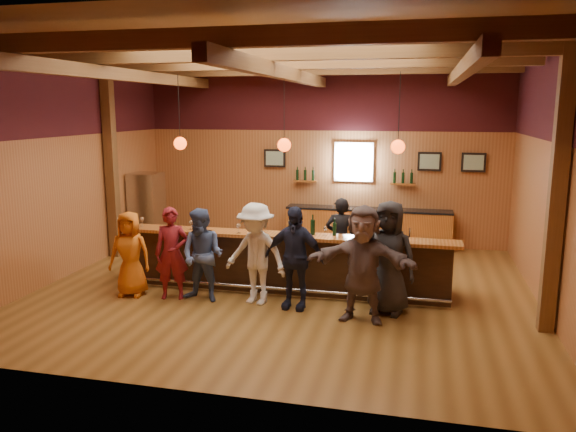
{
  "coord_description": "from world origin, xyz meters",
  "views": [
    {
      "loc": [
        2.37,
        -9.8,
        3.36
      ],
      "look_at": [
        0.0,
        0.3,
        1.35
      ],
      "focal_mm": 35.0,
      "sensor_mm": 36.0,
      "label": 1
    }
  ],
  "objects_px": {
    "customer_white": "(256,254)",
    "customer_dark": "(388,258)",
    "customer_navy": "(294,258)",
    "bottle_a": "(313,227)",
    "customer_orange": "(130,254)",
    "customer_denim": "(203,255)",
    "bartender": "(340,238)",
    "bar_counter": "(287,261)",
    "customer_redvest": "(172,253)",
    "customer_brown": "(363,264)",
    "ice_bucket": "(294,227)",
    "stainless_fridge": "(147,209)",
    "back_bar_cabinet": "(368,227)"
  },
  "relations": [
    {
      "from": "customer_denim",
      "to": "stainless_fridge",
      "type": "bearing_deg",
      "value": 136.96
    },
    {
      "from": "ice_bucket",
      "to": "bottle_a",
      "type": "bearing_deg",
      "value": -0.74
    },
    {
      "from": "bottle_a",
      "to": "bar_counter",
      "type": "bearing_deg",
      "value": 153.52
    },
    {
      "from": "customer_brown",
      "to": "ice_bucket",
      "type": "xyz_separation_m",
      "value": [
        -1.36,
        1.1,
        0.3
      ]
    },
    {
      "from": "bartender",
      "to": "back_bar_cabinet",
      "type": "bearing_deg",
      "value": -102.7
    },
    {
      "from": "customer_white",
      "to": "ice_bucket",
      "type": "relative_size",
      "value": 7.2
    },
    {
      "from": "customer_redvest",
      "to": "customer_dark",
      "type": "height_order",
      "value": "customer_dark"
    },
    {
      "from": "customer_orange",
      "to": "ice_bucket",
      "type": "relative_size",
      "value": 6.26
    },
    {
      "from": "customer_redvest",
      "to": "customer_navy",
      "type": "bearing_deg",
      "value": -14.16
    },
    {
      "from": "bartender",
      "to": "ice_bucket",
      "type": "bearing_deg",
      "value": 49.68
    },
    {
      "from": "customer_redvest",
      "to": "bartender",
      "type": "height_order",
      "value": "customer_redvest"
    },
    {
      "from": "customer_white",
      "to": "customer_brown",
      "type": "height_order",
      "value": "customer_brown"
    },
    {
      "from": "customer_redvest",
      "to": "bartender",
      "type": "bearing_deg",
      "value": 19.73
    },
    {
      "from": "customer_orange",
      "to": "customer_denim",
      "type": "height_order",
      "value": "customer_denim"
    },
    {
      "from": "customer_white",
      "to": "customer_dark",
      "type": "bearing_deg",
      "value": 15.31
    },
    {
      "from": "customer_dark",
      "to": "stainless_fridge",
      "type": "bearing_deg",
      "value": 162.11
    },
    {
      "from": "customer_navy",
      "to": "bartender",
      "type": "relative_size",
      "value": 1.08
    },
    {
      "from": "stainless_fridge",
      "to": "customer_redvest",
      "type": "xyz_separation_m",
      "value": [
        2.27,
        -3.51,
        -0.08
      ]
    },
    {
      "from": "customer_navy",
      "to": "bartender",
      "type": "bearing_deg",
      "value": 80.31
    },
    {
      "from": "customer_navy",
      "to": "customer_denim",
      "type": "bearing_deg",
      "value": -173.33
    },
    {
      "from": "customer_navy",
      "to": "customer_dark",
      "type": "height_order",
      "value": "customer_dark"
    },
    {
      "from": "customer_navy",
      "to": "bartender",
      "type": "xyz_separation_m",
      "value": [
        0.53,
        1.85,
        -0.06
      ]
    },
    {
      "from": "customer_navy",
      "to": "bottle_a",
      "type": "bearing_deg",
      "value": 84.3
    },
    {
      "from": "customer_denim",
      "to": "bartender",
      "type": "distance_m",
      "value": 2.85
    },
    {
      "from": "bar_counter",
      "to": "customer_redvest",
      "type": "bearing_deg",
      "value": -150.09
    },
    {
      "from": "ice_bucket",
      "to": "stainless_fridge",
      "type": "bearing_deg",
      "value": 147.82
    },
    {
      "from": "bartender",
      "to": "bottle_a",
      "type": "bearing_deg",
      "value": 64.49
    },
    {
      "from": "customer_denim",
      "to": "customer_orange",
      "type": "bearing_deg",
      "value": -171.42
    },
    {
      "from": "back_bar_cabinet",
      "to": "customer_navy",
      "type": "relative_size",
      "value": 2.27
    },
    {
      "from": "customer_navy",
      "to": "ice_bucket",
      "type": "height_order",
      "value": "customer_navy"
    },
    {
      "from": "customer_navy",
      "to": "bottle_a",
      "type": "height_order",
      "value": "customer_navy"
    },
    {
      "from": "customer_navy",
      "to": "bottle_a",
      "type": "relative_size",
      "value": 4.77
    },
    {
      "from": "customer_redvest",
      "to": "customer_brown",
      "type": "xyz_separation_m",
      "value": [
        3.39,
        -0.3,
        0.11
      ]
    },
    {
      "from": "customer_white",
      "to": "customer_brown",
      "type": "xyz_separation_m",
      "value": [
        1.87,
        -0.38,
        0.05
      ]
    },
    {
      "from": "customer_redvest",
      "to": "ice_bucket",
      "type": "height_order",
      "value": "customer_redvest"
    },
    {
      "from": "customer_denim",
      "to": "customer_brown",
      "type": "xyz_separation_m",
      "value": [
        2.81,
        -0.3,
        0.11
      ]
    },
    {
      "from": "stainless_fridge",
      "to": "customer_dark",
      "type": "bearing_deg",
      "value": -29.08
    },
    {
      "from": "customer_denim",
      "to": "customer_dark",
      "type": "relative_size",
      "value": 0.88
    },
    {
      "from": "customer_white",
      "to": "bar_counter",
      "type": "bearing_deg",
      "value": 85.46
    },
    {
      "from": "bar_counter",
      "to": "customer_brown",
      "type": "relative_size",
      "value": 3.36
    },
    {
      "from": "back_bar_cabinet",
      "to": "customer_redvest",
      "type": "xyz_separation_m",
      "value": [
        -3.03,
        -4.63,
        0.35
      ]
    },
    {
      "from": "bottle_a",
      "to": "back_bar_cabinet",
      "type": "bearing_deg",
      "value": 80.43
    },
    {
      "from": "customer_denim",
      "to": "customer_dark",
      "type": "bearing_deg",
      "value": 10.7
    },
    {
      "from": "stainless_fridge",
      "to": "customer_white",
      "type": "xyz_separation_m",
      "value": [
        3.8,
        -3.43,
        -0.01
      ]
    },
    {
      "from": "customer_redvest",
      "to": "bartender",
      "type": "xyz_separation_m",
      "value": [
        2.74,
        1.86,
        -0.01
      ]
    },
    {
      "from": "stainless_fridge",
      "to": "bottle_a",
      "type": "distance_m",
      "value": 5.4
    },
    {
      "from": "stainless_fridge",
      "to": "customer_white",
      "type": "bearing_deg",
      "value": -42.11
    },
    {
      "from": "customer_redvest",
      "to": "customer_navy",
      "type": "height_order",
      "value": "customer_navy"
    },
    {
      "from": "back_bar_cabinet",
      "to": "customer_orange",
      "type": "height_order",
      "value": "customer_orange"
    },
    {
      "from": "bar_counter",
      "to": "stainless_fridge",
      "type": "relative_size",
      "value": 3.5
    }
  ]
}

